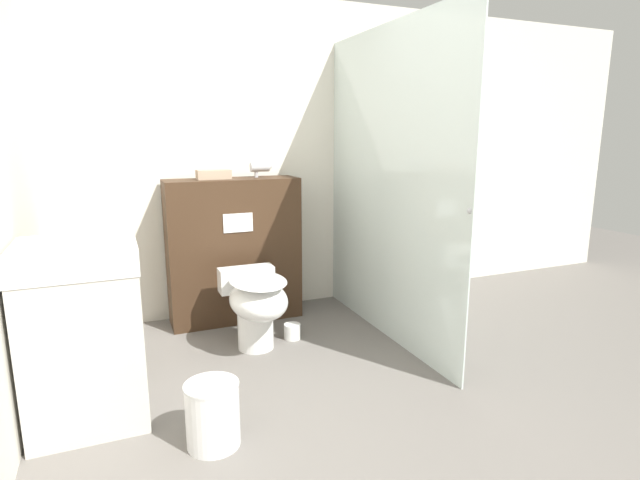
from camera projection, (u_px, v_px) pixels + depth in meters
The scene contains 10 objects.
ground_plane at pixel (354, 442), 2.39m from camera, with size 12.00×12.00×0.00m, color slate.
wall_back at pixel (241, 159), 3.98m from camera, with size 8.00×0.06×2.50m.
partition_panel at pixel (234, 250), 3.88m from camera, with size 1.01×0.32×1.12m.
shower_glass at pixel (388, 187), 3.47m from camera, with size 0.04×1.82×2.17m.
toilet at pixel (256, 302), 3.35m from camera, with size 0.39×0.64×0.52m.
sink_vanity at pixel (84, 333), 2.50m from camera, with size 0.56×0.53×1.07m.
hair_drier at pixel (261, 167), 3.86m from camera, with size 0.17×0.07×0.12m.
folded_towel at pixel (214, 175), 3.71m from camera, with size 0.25×0.12×0.07m.
spare_toilet_roll at pixel (292, 331), 3.59m from camera, with size 0.12×0.12×0.11m.
waste_bin at pixel (213, 414), 2.34m from camera, with size 0.26×0.26×0.31m.
Camera 1 is at (-0.98, -1.90, 1.45)m, focal length 28.00 mm.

